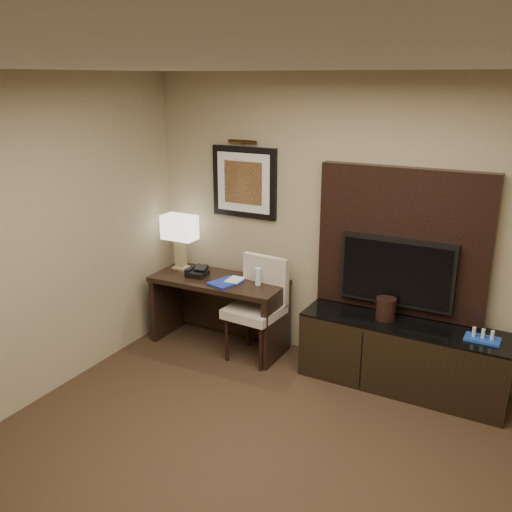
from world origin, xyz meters
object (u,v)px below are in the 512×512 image
Objects in this scene: tv at (397,272)px; minibar_tray at (483,335)px; credenza at (402,355)px; ice_bucket at (386,309)px; desk at (219,312)px; water_bottle at (258,277)px; desk_phone at (197,271)px; desk_chair at (254,310)px; table_lamp at (180,241)px.

minibar_tray is (0.77, -0.17, -0.36)m from tv.
credenza is 9.23× the size of ice_bucket.
credenza is (1.86, 0.05, -0.06)m from desk.
tv is at bearing 136.05° from credenza.
water_bottle reaches higher than desk.
water_bottle is (0.66, 0.06, 0.04)m from desk_phone.
tv is 1.98m from desk_phone.
desk_phone reaches higher than credenza.
tv is at bearing 167.29° from minibar_tray.
desk is 1.34× the size of desk_chair.
water_bottle is 0.62× the size of minibar_tray.
tv reaches higher than ice_bucket.
water_bottle is 2.07m from minibar_tray.
desk_phone is 1.91m from ice_bucket.
credenza is 1.43m from desk_chair.
minibar_tray is (0.81, -0.05, -0.05)m from ice_bucket.
minibar_tray is (2.73, 0.05, -0.11)m from desk_phone.
tv reaches higher than minibar_tray.
water_bottle is at bearing 0.30° from desk_phone.
table_lamp is at bearing -177.41° from tv.
ice_bucket is at bearing -0.59° from table_lamp.
table_lamp is 2.21× the size of minibar_tray.
desk_phone is at bearing 179.75° from desk_chair.
minibar_tray is at bearing -12.71° from tv.
desk is 0.47m from desk_chair.
ice_bucket is (1.25, 0.04, -0.10)m from water_bottle.
desk is 2.24× the size of table_lamp.
water_bottle reaches higher than desk_phone.
table_lamp reaches higher than tv.
table_lamp is at bearing 176.34° from water_bottle.
desk is 4.94× the size of minibar_tray.
water_bottle is (-0.02, 0.11, 0.31)m from desk_chair.
ice_bucket is at bearing 176.46° from minibar_tray.
ice_bucket is at bearing 10.79° from desk_chair.
table_lamp is 3.09× the size of desk_phone.
credenza is 2.48m from table_lamp.
desk_chair is at bearing -173.21° from ice_bucket.
desk is at bearing -179.64° from minibar_tray.
tv is 2.24m from table_lamp.
desk_phone is 1.16× the size of water_bottle.
desk_chair is at bearing -9.96° from table_lamp.
desk_chair is 0.32m from water_bottle.
table_lamp reaches higher than credenza.
credenza is 0.74m from tv.
desk is 1.86m from credenza.
ice_bucket is (1.91, 0.10, -0.06)m from desk_phone.
tv reaches higher than desk_phone.
water_bottle is at bearing -178.10° from credenza.
ice_bucket reaches higher than desk.
desk_chair is at bearing -173.70° from credenza.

